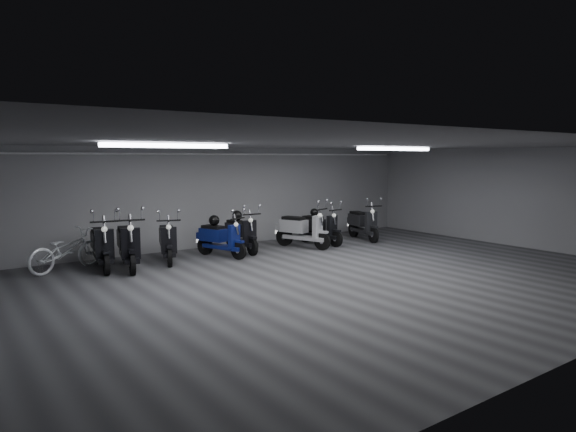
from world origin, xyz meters
TOP-DOWN VIEW (x-y plane):
  - floor at (0.00, 0.00)m, footprint 14.00×10.00m
  - ceiling at (0.00, 0.00)m, footprint 14.00×10.00m
  - back_wall at (0.00, 5.00)m, footprint 14.00×0.01m
  - right_wall at (7.00, 0.00)m, footprint 0.01×10.00m
  - fluor_strip_left at (-3.00, 1.00)m, footprint 2.40×0.18m
  - fluor_strip_right at (3.00, 1.00)m, footprint 2.40×0.18m
  - conduit at (0.00, 4.92)m, footprint 13.60×0.05m
  - scooter_0 at (-3.50, 3.73)m, footprint 0.94×2.02m
  - scooter_1 at (-3.00, 3.42)m, footprint 1.06×2.09m
  - scooter_3 at (-1.97, 3.67)m, footprint 1.14×1.90m
  - scooter_4 at (-0.62, 3.46)m, footprint 1.12×1.80m
  - scooter_5 at (0.15, 3.77)m, footprint 0.67×1.81m
  - scooter_6 at (1.87, 3.31)m, footprint 1.26×1.97m
  - scooter_8 at (2.62, 3.47)m, footprint 0.88×1.83m
  - scooter_9 at (4.22, 3.35)m, footprint 1.03×1.92m
  - bicycle at (-4.20, 4.06)m, footprint 1.88×1.23m
  - helmet_0 at (-0.70, 3.68)m, footprint 0.27×0.27m
  - helmet_1 at (2.58, 3.71)m, footprint 0.23×0.23m
  - helmet_2 at (0.16, 4.02)m, footprint 0.28×0.28m

SIDE VIEW (x-z plane):
  - floor at x=0.00m, z-range -0.01..0.00m
  - bicycle at x=-4.20m, z-range 0.00..1.15m
  - scooter_4 at x=-0.62m, z-range 0.00..1.27m
  - scooter_8 at x=2.62m, z-range 0.00..1.30m
  - scooter_5 at x=0.15m, z-range 0.00..1.33m
  - scooter_3 at x=-1.97m, z-range 0.00..1.34m
  - scooter_9 at x=4.22m, z-range 0.00..1.36m
  - scooter_6 at x=1.87m, z-range 0.00..1.39m
  - scooter_0 at x=-3.50m, z-range 0.00..1.44m
  - scooter_1 at x=-3.00m, z-range 0.00..1.48m
  - helmet_1 at x=2.58m, z-range 0.81..1.04m
  - helmet_0 at x=-0.70m, z-range 0.79..1.06m
  - helmet_2 at x=0.16m, z-range 0.82..1.10m
  - back_wall at x=0.00m, z-range 0.00..2.80m
  - right_wall at x=7.00m, z-range 0.00..2.80m
  - conduit at x=0.00m, z-range 2.59..2.65m
  - fluor_strip_left at x=-3.00m, z-range 2.70..2.78m
  - fluor_strip_right at x=3.00m, z-range 2.70..2.78m
  - ceiling at x=0.00m, z-range 2.80..2.81m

